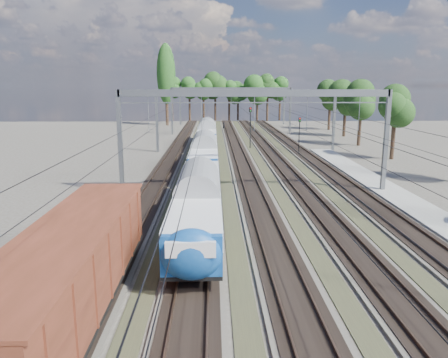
{
  "coord_description": "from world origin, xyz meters",
  "views": [
    {
      "loc": [
        -3.52,
        -7.38,
        9.29
      ],
      "look_at": [
        -2.76,
        22.96,
        2.8
      ],
      "focal_mm": 35.0,
      "sensor_mm": 36.0,
      "label": 1
    }
  ],
  "objects_px": {
    "signal_near": "(250,123)",
    "signal_far": "(299,131)",
    "freight_boxcar": "(72,269)",
    "emu_train": "(204,150)",
    "worker": "(224,126)"
  },
  "relations": [
    {
      "from": "signal_near",
      "to": "signal_far",
      "type": "xyz_separation_m",
      "value": [
        6.28,
        -5.69,
        -0.71
      ]
    },
    {
      "from": "freight_boxcar",
      "to": "signal_near",
      "type": "xyz_separation_m",
      "value": [
        11.06,
        49.53,
        1.54
      ]
    },
    {
      "from": "emu_train",
      "to": "worker",
      "type": "xyz_separation_m",
      "value": [
        3.31,
        47.2,
        -1.69
      ]
    },
    {
      "from": "signal_far",
      "to": "signal_near",
      "type": "bearing_deg",
      "value": 130.99
    },
    {
      "from": "freight_boxcar",
      "to": "signal_far",
      "type": "distance_m",
      "value": 47.16
    },
    {
      "from": "freight_boxcar",
      "to": "signal_near",
      "type": "relative_size",
      "value": 2.44
    },
    {
      "from": "emu_train",
      "to": "signal_far",
      "type": "height_order",
      "value": "signal_far"
    },
    {
      "from": "freight_boxcar",
      "to": "worker",
      "type": "distance_m",
      "value": 79.11
    },
    {
      "from": "emu_train",
      "to": "freight_boxcar",
      "type": "height_order",
      "value": "emu_train"
    },
    {
      "from": "worker",
      "to": "signal_far",
      "type": "bearing_deg",
      "value": -177.59
    },
    {
      "from": "worker",
      "to": "signal_near",
      "type": "height_order",
      "value": "signal_near"
    },
    {
      "from": "emu_train",
      "to": "freight_boxcar",
      "type": "distance_m",
      "value": 31.83
    },
    {
      "from": "freight_boxcar",
      "to": "worker",
      "type": "bearing_deg",
      "value": 84.33
    },
    {
      "from": "freight_boxcar",
      "to": "signal_near",
      "type": "distance_m",
      "value": 50.77
    },
    {
      "from": "worker",
      "to": "signal_near",
      "type": "distance_m",
      "value": 29.52
    }
  ]
}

